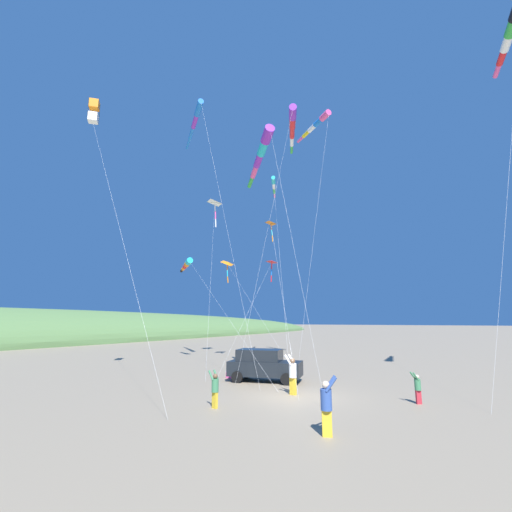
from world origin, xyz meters
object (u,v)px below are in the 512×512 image
person_bystander_far (215,387)px  kite_box_magenta_far_left (94,112)px  person_adult_flyer (293,373)px  kite_delta_green_low_center (215,203)px  kite_delta_teal_far_right (228,264)px  kite_windsock_white_trailing (510,32)px  kite_windsock_rainbow_low_near (187,264)px  kite_delta_yellow_midlevel (272,262)px  kite_windsock_striped_overhead (195,120)px  kite_windsock_long_streamer_right (274,185)px  kite_delta_purple_drifting (271,224)px  cooler_box (232,374)px  kite_windsock_checkered_midright (292,126)px  kite_windsock_long_streamer_left (317,124)px  kite_windsock_red_high_left (262,152)px  person_child_green_jacket (327,403)px  parked_car (264,365)px  person_child_grey_jacket (418,386)px

person_bystander_far → kite_box_magenta_far_left: size_ratio=0.08×
person_adult_flyer → kite_delta_green_low_center: bearing=-38.7°
kite_delta_teal_far_right → kite_windsock_white_trailing: (-23.96, 4.38, 11.37)m
kite_windsock_rainbow_low_near → kite_delta_yellow_midlevel: bearing=178.1°
kite_delta_teal_far_right → kite_windsock_striped_overhead: (-1.01, 6.52, 11.92)m
kite_windsock_long_streamer_right → kite_delta_purple_drifting: bearing=117.8°
cooler_box → kite_windsock_striped_overhead: size_ratio=0.03×
kite_windsock_checkered_midright → cooler_box: bearing=68.6°
kite_windsock_rainbow_low_near → kite_box_magenta_far_left: bearing=103.5°
kite_windsock_checkered_midright → kite_windsock_long_streamer_right: (4.86, -5.55, -2.26)m
cooler_box → kite_windsock_long_streamer_left: 23.59m
cooler_box → kite_windsock_white_trailing: bearing=-164.8°
kite_delta_green_low_center → kite_windsock_red_high_left: bearing=141.1°
cooler_box → kite_windsock_long_streamer_right: bearing=-75.6°
kite_box_magenta_far_left → kite_windsock_striped_overhead: 10.01m
person_bystander_far → kite_box_magenta_far_left: kite_box_magenta_far_left is taller
person_bystander_far → kite_delta_purple_drifting: bearing=-78.6°
person_child_green_jacket → kite_windsock_checkered_midright: bearing=-61.1°
parked_car → kite_delta_teal_far_right: kite_delta_teal_far_right is taller
person_adult_flyer → person_child_green_jacket: person_adult_flyer is taller
person_child_green_jacket → kite_windsock_white_trailing: (-7.62, -12.35, 19.54)m
person_child_grey_jacket → kite_delta_teal_far_right: (18.14, -10.47, 8.43)m
person_adult_flyer → kite_windsock_striped_overhead: bearing=-23.6°
person_bystander_far → kite_windsock_striped_overhead: kite_windsock_striped_overhead is taller
person_child_green_jacket → kite_delta_green_low_center: size_ratio=0.11×
person_child_green_jacket → person_bystander_far: 5.36m
parked_car → kite_windsock_white_trailing: bearing=-162.3°
person_bystander_far → person_child_green_jacket: bearing=169.3°
kite_box_magenta_far_left → person_child_grey_jacket: bearing=-163.5°
kite_windsock_rainbow_low_near → kite_windsock_checkered_midright: bearing=177.6°
kite_windsock_white_trailing → person_adult_flyer: bearing=32.6°
parked_car → kite_windsock_white_trailing: 24.80m
parked_car → kite_delta_purple_drifting: 9.02m
person_bystander_far → kite_delta_green_low_center: bearing=-50.7°
person_child_grey_jacket → person_bystander_far: person_bystander_far is taller
person_child_green_jacket → kite_delta_purple_drifting: (6.80, -8.64, 8.93)m
kite_windsock_checkered_midright → kite_windsock_long_streamer_left: (-0.48, -4.24, 2.21)m
cooler_box → person_child_grey_jacket: (-11.08, 1.50, 0.52)m
person_child_grey_jacket → person_bystander_far: bearing=36.7°
kite_windsock_checkered_midright → kite_windsock_white_trailing: kite_windsock_white_trailing is taller
kite_delta_green_low_center → kite_windsock_striped_overhead: (-2.72, 6.41, 5.31)m
person_adult_flyer → kite_windsock_rainbow_low_near: 19.03m
kite_windsock_long_streamer_right → kite_windsock_long_streamer_left: bearing=166.2°
person_child_green_jacket → kite_windsock_long_streamer_right: (12.06, -18.61, 16.16)m
kite_delta_yellow_midlevel → person_child_green_jacket: bearing=125.3°
kite_windsock_striped_overhead → kite_windsock_white_trailing: size_ratio=1.02×
parked_car → cooler_box: bearing=-0.6°
kite_windsock_checkered_midright → parked_car: bearing=93.3°
person_child_grey_jacket → kite_windsock_rainbow_low_near: (20.65, -7.29, 8.13)m
person_bystander_far → kite_windsock_checkered_midright: kite_windsock_checkered_midright is taller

